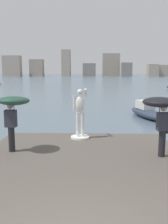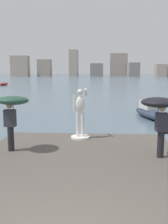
# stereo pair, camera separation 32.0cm
# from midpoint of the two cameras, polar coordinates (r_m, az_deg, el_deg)

# --- Properties ---
(ground_plane) EXTENTS (400.00, 400.00, 0.00)m
(ground_plane) POSITION_cam_midpoint_polar(r_m,az_deg,el_deg) (43.79, 2.90, 4.96)
(ground_plane) COLOR slate
(pier) EXTENTS (6.78, 10.74, 0.40)m
(pier) POSITION_cam_midpoint_polar(r_m,az_deg,el_deg) (6.77, -0.94, -17.39)
(pier) COLOR #564F47
(pier) RESTS_ON ground
(statue_white_figure) EXTENTS (0.79, 0.96, 2.11)m
(statue_white_figure) POSITION_cam_midpoint_polar(r_m,az_deg,el_deg) (10.78, 0.02, -1.07)
(statue_white_figure) COLOR white
(statue_white_figure) RESTS_ON pier
(onlooker_left) EXTENTS (1.23, 1.24, 1.97)m
(onlooker_left) POSITION_cam_midpoint_polar(r_m,az_deg,el_deg) (9.27, -14.58, 1.25)
(onlooker_left) COLOR black
(onlooker_left) RESTS_ON pier
(onlooker_right) EXTENTS (1.23, 1.23, 1.98)m
(onlooker_right) POSITION_cam_midpoint_polar(r_m,az_deg,el_deg) (8.68, 17.26, 0.75)
(onlooker_right) COLOR black
(onlooker_right) RESTS_ON pier
(boat_mid) EXTENTS (1.42, 3.99, 0.62)m
(boat_mid) POSITION_cam_midpoint_polar(r_m,az_deg,el_deg) (58.90, -17.15, 5.95)
(boat_mid) COLOR #9E2D28
(boat_mid) RESTS_ON ground
(boat_far) EXTENTS (2.20, 4.64, 1.15)m
(boat_far) POSITION_cam_midpoint_polar(r_m,az_deg,el_deg) (18.25, 14.89, -0.01)
(boat_far) COLOR #2D384C
(boat_far) RESTS_ON ground
(distant_skyline) EXTENTS (88.99, 11.40, 13.88)m
(distant_skyline) POSITION_cam_midpoint_polar(r_m,az_deg,el_deg) (139.56, 1.49, 9.92)
(distant_skyline) COLOR #A89989
(distant_skyline) RESTS_ON ground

